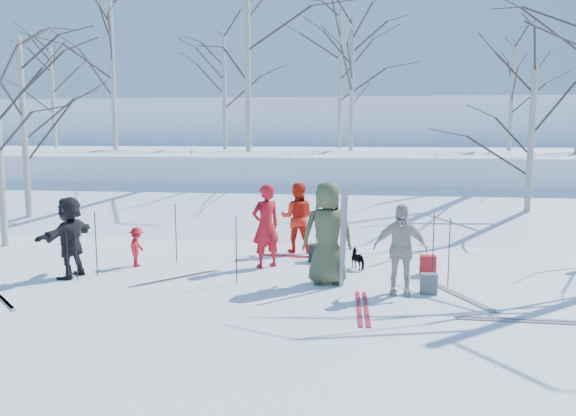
# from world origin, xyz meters

# --- Properties ---
(ground) EXTENTS (120.00, 120.00, 0.00)m
(ground) POSITION_xyz_m (0.00, 0.00, 0.00)
(ground) COLOR white
(ground) RESTS_ON ground
(snow_ramp) EXTENTS (70.00, 9.49, 4.12)m
(snow_ramp) POSITION_xyz_m (0.00, 7.00, 0.15)
(snow_ramp) COLOR white
(snow_ramp) RESTS_ON ground
(snow_plateau) EXTENTS (70.00, 18.00, 2.20)m
(snow_plateau) POSITION_xyz_m (0.00, 17.00, 1.00)
(snow_plateau) COLOR white
(snow_plateau) RESTS_ON ground
(far_hill) EXTENTS (90.00, 30.00, 6.00)m
(far_hill) POSITION_xyz_m (0.00, 38.00, 2.00)
(far_hill) COLOR white
(far_hill) RESTS_ON ground
(skier_olive_center) EXTENTS (1.07, 0.79, 2.01)m
(skier_olive_center) POSITION_xyz_m (0.95, 0.17, 1.01)
(skier_olive_center) COLOR #41482B
(skier_olive_center) RESTS_ON ground
(skier_red_north) EXTENTS (0.80, 0.76, 1.84)m
(skier_red_north) POSITION_xyz_m (-0.47, 1.35, 0.92)
(skier_red_north) COLOR #B6111A
(skier_red_north) RESTS_ON ground
(skier_redor_behind) EXTENTS (0.84, 0.66, 1.72)m
(skier_redor_behind) POSITION_xyz_m (0.03, 3.00, 0.86)
(skier_redor_behind) COLOR red
(skier_redor_behind) RESTS_ON ground
(skier_red_seated) EXTENTS (0.36, 0.59, 0.88)m
(skier_red_seated) POSITION_xyz_m (-3.30, 1.02, 0.44)
(skier_red_seated) COLOR #B6111A
(skier_red_seated) RESTS_ON ground
(skier_cream_east) EXTENTS (1.00, 0.46, 1.67)m
(skier_cream_east) POSITION_xyz_m (2.31, -0.37, 0.84)
(skier_cream_east) COLOR beige
(skier_cream_east) RESTS_ON ground
(skier_grey_west) EXTENTS (0.77, 1.61, 1.67)m
(skier_grey_west) POSITION_xyz_m (-4.27, -0.04, 0.83)
(skier_grey_west) COLOR black
(skier_grey_west) RESTS_ON ground
(dog) EXTENTS (0.50, 0.57, 0.44)m
(dog) POSITION_xyz_m (1.56, 1.43, 0.22)
(dog) COLOR black
(dog) RESTS_ON ground
(upright_ski_left) EXTENTS (0.09, 0.16, 1.90)m
(upright_ski_left) POSITION_xyz_m (1.25, -0.08, 0.95)
(upright_ski_left) COLOR silver
(upright_ski_left) RESTS_ON ground
(upright_ski_right) EXTENTS (0.14, 0.23, 1.89)m
(upright_ski_right) POSITION_xyz_m (1.28, -0.03, 0.95)
(upright_ski_right) COLOR silver
(upright_ski_right) RESTS_ON ground
(ski_pair_a) EXTENTS (1.67, 2.05, 0.02)m
(ski_pair_a) POSITION_xyz_m (3.43, -0.46, 0.01)
(ski_pair_a) COLOR silver
(ski_pair_a) RESTS_ON ground
(ski_pair_b) EXTENTS (0.35, 1.92, 0.02)m
(ski_pair_b) POSITION_xyz_m (1.65, -1.34, 0.01)
(ski_pair_b) COLOR maroon
(ski_pair_b) RESTS_ON ground
(ski_pair_c) EXTENTS (2.08, 2.10, 0.02)m
(ski_pair_c) POSITION_xyz_m (-2.11, 0.12, 0.01)
(ski_pair_c) COLOR silver
(ski_pair_c) RESTS_ON ground
(ski_pair_d) EXTENTS (2.10, 2.10, 0.02)m
(ski_pair_d) POSITION_xyz_m (-4.82, -1.56, 0.01)
(ski_pair_d) COLOR silver
(ski_pair_d) RESTS_ON ground
(ski_pair_e) EXTENTS (0.63, 1.95, 0.02)m
(ski_pair_e) POSITION_xyz_m (0.16, 2.43, 0.01)
(ski_pair_e) COLOR maroon
(ski_pair_e) RESTS_ON ground
(ski_pair_f) EXTENTS (0.25, 1.91, 0.02)m
(ski_pair_f) POSITION_xyz_m (4.07, -1.63, 0.01)
(ski_pair_f) COLOR silver
(ski_pair_f) RESTS_ON ground
(ski_pole_a) EXTENTS (0.02, 0.02, 1.34)m
(ski_pole_a) POSITION_xyz_m (-4.22, -0.26, 0.67)
(ski_pole_a) COLOR black
(ski_pole_a) RESTS_ON ground
(ski_pole_b) EXTENTS (0.02, 0.02, 1.34)m
(ski_pole_b) POSITION_xyz_m (-4.04, -0.24, 0.67)
(ski_pole_b) COLOR black
(ski_pole_b) RESTS_ON ground
(ski_pole_c) EXTENTS (0.02, 0.02, 1.34)m
(ski_pole_c) POSITION_xyz_m (3.05, 0.85, 0.67)
(ski_pole_c) COLOR black
(ski_pole_c) RESTS_ON ground
(ski_pole_d) EXTENTS (0.02, 0.02, 1.34)m
(ski_pole_d) POSITION_xyz_m (3.28, 0.28, 0.67)
(ski_pole_d) COLOR black
(ski_pole_d) RESTS_ON ground
(ski_pole_e) EXTENTS (0.02, 0.02, 1.34)m
(ski_pole_e) POSITION_xyz_m (-2.60, 1.60, 0.67)
(ski_pole_e) COLOR black
(ski_pole_e) RESTS_ON ground
(ski_pole_f) EXTENTS (0.02, 0.02, 1.34)m
(ski_pole_f) POSITION_xyz_m (1.00, 2.79, 0.67)
(ski_pole_f) COLOR black
(ski_pole_f) RESTS_ON ground
(ski_pole_g) EXTENTS (0.02, 0.02, 1.34)m
(ski_pole_g) POSITION_xyz_m (-3.80, 0.13, 0.67)
(ski_pole_g) COLOR black
(ski_pole_g) RESTS_ON ground
(ski_pole_h) EXTENTS (0.02, 0.02, 1.34)m
(ski_pole_h) POSITION_xyz_m (0.55, 2.35, 0.67)
(ski_pole_h) COLOR black
(ski_pole_h) RESTS_ON ground
(ski_pole_i) EXTENTS (0.02, 0.02, 1.34)m
(ski_pole_i) POSITION_xyz_m (-0.80, -0.08, 0.67)
(ski_pole_i) COLOR black
(ski_pole_i) RESTS_ON ground
(backpack_red) EXTENTS (0.32, 0.22, 0.42)m
(backpack_red) POSITION_xyz_m (2.98, 1.08, 0.21)
(backpack_red) COLOR #B31B1E
(backpack_red) RESTS_ON ground
(backpack_grey) EXTENTS (0.30, 0.20, 0.38)m
(backpack_grey) POSITION_xyz_m (2.85, -0.29, 0.19)
(backpack_grey) COLOR #525559
(backpack_grey) RESTS_ON ground
(backpack_dark) EXTENTS (0.34, 0.24, 0.40)m
(backpack_dark) POSITION_xyz_m (0.59, 2.01, 0.20)
(backpack_dark) COLOR black
(backpack_dark) RESTS_ON ground
(birch_plateau_a) EXTENTS (3.53, 3.53, 4.19)m
(birch_plateau_a) POSITION_xyz_m (7.35, 12.75, 4.29)
(birch_plateau_a) COLOR silver
(birch_plateau_a) RESTS_ON snow_plateau
(birch_plateau_b) EXTENTS (4.92, 4.92, 6.17)m
(birch_plateau_b) POSITION_xyz_m (0.50, 15.72, 5.29)
(birch_plateau_b) COLOR silver
(birch_plateau_b) RESTS_ON snow_plateau
(birch_plateau_c) EXTENTS (3.78, 3.78, 4.54)m
(birch_plateau_c) POSITION_xyz_m (-12.47, 13.80, 4.47)
(birch_plateau_c) COLOR silver
(birch_plateau_c) RESTS_ON snow_plateau
(birch_plateau_d) EXTENTS (4.05, 4.05, 4.93)m
(birch_plateau_d) POSITION_xyz_m (-4.29, 13.15, 4.66)
(birch_plateau_d) COLOR silver
(birch_plateau_d) RESTS_ON snow_plateau
(birch_plateau_e) EXTENTS (4.88, 4.88, 6.11)m
(birch_plateau_e) POSITION_xyz_m (-8.59, 11.70, 5.26)
(birch_plateau_e) COLOR silver
(birch_plateau_e) RESTS_ON snow_plateau
(birch_plateau_h) EXTENTS (5.76, 5.76, 7.38)m
(birch_plateau_h) POSITION_xyz_m (-2.63, 10.06, 5.89)
(birch_plateau_h) COLOR silver
(birch_plateau_h) RESTS_ON snow_plateau
(birch_plateau_i) EXTENTS (4.17, 4.17, 5.10)m
(birch_plateau_i) POSITION_xyz_m (1.12, 12.03, 4.75)
(birch_plateau_i) COLOR silver
(birch_plateau_i) RESTS_ON snow_plateau
(birch_edge_d) EXTENTS (4.63, 4.63, 5.76)m
(birch_edge_d) POSITION_xyz_m (-8.56, 5.33, 2.88)
(birch_edge_d) COLOR silver
(birch_edge_d) RESTS_ON ground
(birch_edge_e) EXTENTS (4.00, 4.00, 4.85)m
(birch_edge_e) POSITION_xyz_m (6.36, 6.31, 2.43)
(birch_edge_e) COLOR silver
(birch_edge_e) RESTS_ON ground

